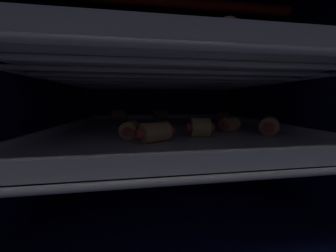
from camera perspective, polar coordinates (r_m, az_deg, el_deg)
name	(u,v)px	position (r cm, az deg, el deg)	size (l,w,h in cm)	color
ground_plane	(172,192)	(41.65, 1.27, -21.52)	(53.47, 53.43, 1.20)	#0C1138
oven_wall_back	(161,103)	(62.00, -2.53, 7.74)	(53.47, 1.20, 38.86)	#0C1138
oven_wall_left	(38,105)	(41.02, -37.82, 5.61)	(1.20, 51.03, 38.86)	#0C1138
oven_wall_right	(282,104)	(47.82, 34.23, 6.08)	(1.20, 51.03, 38.86)	#0C1138
oven_ceiling	(172,1)	(40.88, 1.50, 36.55)	(53.47, 53.43, 1.20)	#0C1138
heating_element	(172,19)	(39.51, 1.48, 32.57)	(40.86, 24.03, 1.58)	maroon
oven_rack_lower	(172,133)	(36.75, 1.34, -2.52)	(48.80, 50.01, 0.75)	#B7B7BC
baking_tray_lower	(172,130)	(36.59, 1.34, -1.20)	(44.74, 43.03, 1.99)	silver
pig_in_blanket_lower_0	(223,117)	(52.11, 18.26, 3.00)	(3.80, 5.43, 2.59)	tan
pig_in_blanket_lower_1	(200,127)	(28.31, 10.82, -0.47)	(4.57, 3.40, 3.11)	tan
pig_in_blanket_lower_2	(130,130)	(27.62, -12.66, -1.16)	(3.22, 4.92, 2.71)	tan
pig_in_blanket_lower_3	(161,115)	(54.32, -2.35, 3.79)	(5.39, 5.30, 2.89)	tan
pig_in_blanket_lower_4	(155,132)	(24.37, -4.33, -2.10)	(6.17, 4.32, 2.84)	tan
pig_in_blanket_lower_5	(230,124)	(34.84, 20.19, 0.52)	(5.38, 3.87, 2.75)	tan
pig_in_blanket_lower_6	(118,115)	(54.72, -16.64, 3.61)	(6.34, 4.32, 3.14)	tan
pig_in_blanket_lower_7	(269,125)	(35.22, 31.06, 0.15)	(5.03, 5.48, 3.06)	tan
oven_rack_upper	(172,81)	(36.31, 1.40, 15.13)	(48.80, 50.01, 0.75)	#B7B7BC
baking_tray_upper	(172,76)	(36.43, 1.41, 16.58)	(44.74, 43.03, 2.12)	silver
pig_in_blanket_upper_0	(282,47)	(27.59, 34.05, 21.21)	(5.43, 3.34, 2.47)	tan
pig_in_blanket_upper_1	(92,73)	(49.48, -24.28, 16.05)	(5.41, 3.86, 3.28)	tan
pig_in_blanket_upper_2	(157,67)	(37.19, -3.70, 19.31)	(3.43, 4.80, 3.00)	tan
pig_in_blanket_upper_3	(222,37)	(21.27, 17.70, 26.69)	(2.80, 5.91, 2.57)	tan
pig_in_blanket_upper_4	(64,53)	(30.03, -31.80, 20.38)	(5.20, 4.56, 2.64)	tan
pig_in_blanket_upper_5	(203,75)	(48.57, 11.71, 16.48)	(5.13, 5.89, 2.82)	tan
pig_in_blanket_upper_6	(82,43)	(24.34, -27.14, 23.81)	(5.36, 3.53, 2.60)	tan
pig_in_blanket_upper_7	(195,73)	(44.17, 9.00, 17.24)	(3.24, 5.05, 2.61)	tan
pig_in_blanket_upper_8	(150,74)	(45.07, -6.25, 17.00)	(4.70, 3.04, 2.43)	tan
pig_in_blanket_upper_9	(236,57)	(30.79, 21.88, 20.91)	(3.19, 5.78, 2.87)	tan
pig_in_blanket_upper_10	(124,68)	(38.85, -14.58, 18.56)	(3.93, 5.41, 2.96)	tan
pig_in_blanket_upper_11	(182,67)	(36.34, 4.75, 19.38)	(3.39, 4.86, 2.79)	tan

